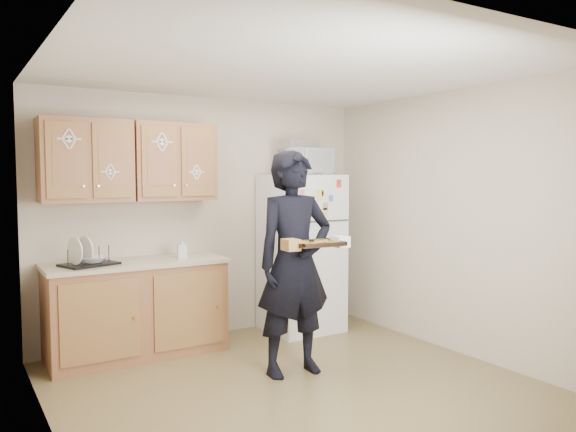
# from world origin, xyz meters

# --- Properties ---
(floor) EXTENTS (3.60, 3.60, 0.00)m
(floor) POSITION_xyz_m (0.00, 0.00, 0.00)
(floor) COLOR brown
(floor) RESTS_ON ground
(ceiling) EXTENTS (3.60, 3.60, 0.00)m
(ceiling) POSITION_xyz_m (0.00, 0.00, 2.50)
(ceiling) COLOR silver
(ceiling) RESTS_ON wall_back
(wall_back) EXTENTS (3.60, 0.04, 2.50)m
(wall_back) POSITION_xyz_m (0.00, 1.80, 1.25)
(wall_back) COLOR #C2B39D
(wall_back) RESTS_ON floor
(wall_front) EXTENTS (3.60, 0.04, 2.50)m
(wall_front) POSITION_xyz_m (0.00, -1.80, 1.25)
(wall_front) COLOR #C2B39D
(wall_front) RESTS_ON floor
(wall_left) EXTENTS (0.04, 3.60, 2.50)m
(wall_left) POSITION_xyz_m (-1.80, 0.00, 1.25)
(wall_left) COLOR #C2B39D
(wall_left) RESTS_ON floor
(wall_right) EXTENTS (0.04, 3.60, 2.50)m
(wall_right) POSITION_xyz_m (1.80, 0.00, 1.25)
(wall_right) COLOR #C2B39D
(wall_right) RESTS_ON floor
(refrigerator) EXTENTS (0.75, 0.70, 1.70)m
(refrigerator) POSITION_xyz_m (0.95, 1.43, 0.85)
(refrigerator) COLOR white
(refrigerator) RESTS_ON floor
(base_cabinet) EXTENTS (1.60, 0.60, 0.86)m
(base_cabinet) POSITION_xyz_m (-0.85, 1.48, 0.43)
(base_cabinet) COLOR brown
(base_cabinet) RESTS_ON floor
(countertop) EXTENTS (1.64, 0.64, 0.04)m
(countertop) POSITION_xyz_m (-0.85, 1.48, 0.88)
(countertop) COLOR #C7B199
(countertop) RESTS_ON base_cabinet
(upper_cab_left) EXTENTS (0.80, 0.33, 0.75)m
(upper_cab_left) POSITION_xyz_m (-1.25, 1.61, 1.83)
(upper_cab_left) COLOR brown
(upper_cab_left) RESTS_ON wall_back
(upper_cab_right) EXTENTS (0.80, 0.33, 0.75)m
(upper_cab_right) POSITION_xyz_m (-0.43, 1.61, 1.83)
(upper_cab_right) COLOR brown
(upper_cab_right) RESTS_ON wall_back
(cereal_box) EXTENTS (0.20, 0.07, 0.32)m
(cereal_box) POSITION_xyz_m (1.47, 1.67, 0.16)
(cereal_box) COLOR gold
(cereal_box) RESTS_ON floor
(person) EXTENTS (0.72, 0.49, 1.90)m
(person) POSITION_xyz_m (0.16, 0.32, 0.95)
(person) COLOR black
(person) RESTS_ON floor
(baking_tray) EXTENTS (0.42, 0.32, 0.04)m
(baking_tray) POSITION_xyz_m (0.18, 0.02, 1.14)
(baking_tray) COLOR black
(baking_tray) RESTS_ON person
(pizza_front_left) EXTENTS (0.13, 0.13, 0.02)m
(pizza_front_left) POSITION_xyz_m (0.08, -0.04, 1.16)
(pizza_front_left) COLOR orange
(pizza_front_left) RESTS_ON baking_tray
(pizza_front_right) EXTENTS (0.13, 0.13, 0.02)m
(pizza_front_right) POSITION_xyz_m (0.27, -0.05, 1.16)
(pizza_front_right) COLOR orange
(pizza_front_right) RESTS_ON baking_tray
(pizza_back_left) EXTENTS (0.13, 0.13, 0.02)m
(pizza_back_left) POSITION_xyz_m (0.09, 0.09, 1.16)
(pizza_back_left) COLOR orange
(pizza_back_left) RESTS_ON baking_tray
(pizza_back_right) EXTENTS (0.13, 0.13, 0.02)m
(pizza_back_right) POSITION_xyz_m (0.28, 0.08, 1.16)
(pizza_back_right) COLOR orange
(pizza_back_right) RESTS_ON baking_tray
(microwave) EXTENTS (0.51, 0.35, 0.28)m
(microwave) POSITION_xyz_m (0.98, 1.38, 1.84)
(microwave) COLOR white
(microwave) RESTS_ON refrigerator
(foil_pan) EXTENTS (0.37, 0.26, 0.08)m
(foil_pan) POSITION_xyz_m (0.91, 1.41, 2.02)
(foil_pan) COLOR #B7B7BE
(foil_pan) RESTS_ON microwave
(dish_rack) EXTENTS (0.52, 0.46, 0.18)m
(dish_rack) POSITION_xyz_m (-1.28, 1.44, 0.99)
(dish_rack) COLOR black
(dish_rack) RESTS_ON countertop
(bowl) EXTENTS (0.29, 0.29, 0.06)m
(bowl) POSITION_xyz_m (-1.24, 1.44, 0.95)
(bowl) COLOR silver
(bowl) RESTS_ON dish_rack
(soap_bottle) EXTENTS (0.11, 0.11, 0.19)m
(soap_bottle) POSITION_xyz_m (-0.42, 1.42, 1.00)
(soap_bottle) COLOR white
(soap_bottle) RESTS_ON countertop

